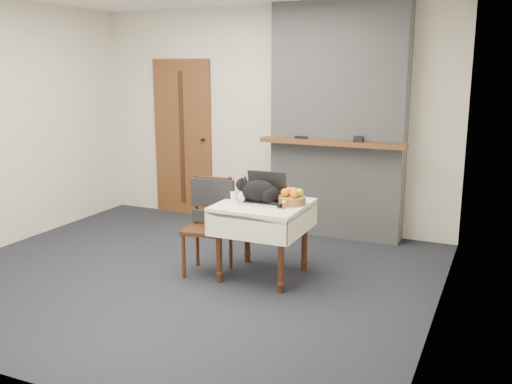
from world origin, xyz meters
TOP-DOWN VIEW (x-y plane):
  - ground at (0.00, 0.00)m, footprint 4.50×4.50m
  - room_shell at (0.00, 0.46)m, footprint 4.52×4.01m
  - door at (-1.20, 1.97)m, footprint 0.82×0.10m
  - chimney at (0.90, 1.85)m, footprint 1.62×0.48m
  - side_table at (0.67, 0.27)m, footprint 0.78×0.78m
  - laptop at (0.66, 0.32)m, footprint 0.39×0.34m
  - cat at (0.65, 0.25)m, footprint 0.50×0.22m
  - cream_jar at (0.37, 0.28)m, footprint 0.07×0.07m
  - pill_bottle at (0.92, 0.16)m, footprint 0.03×0.03m
  - fruit_basket at (0.93, 0.35)m, footprint 0.26×0.26m
  - desk_clutter at (0.85, 0.32)m, footprint 0.10×0.09m
  - chair at (0.16, 0.22)m, footprint 0.46×0.45m

SIDE VIEW (x-z plane):
  - ground at x=0.00m, z-range 0.00..0.00m
  - chair at x=0.16m, z-range 0.13..1.03m
  - side_table at x=0.67m, z-range 0.24..0.94m
  - desk_clutter at x=0.85m, z-range 0.70..0.71m
  - pill_bottle at x=0.92m, z-range 0.70..0.77m
  - cream_jar at x=0.37m, z-range 0.70..0.78m
  - fruit_basket at x=0.93m, z-range 0.69..0.83m
  - laptop at x=0.66m, z-range 0.63..0.91m
  - cat at x=0.65m, z-range 0.68..0.93m
  - door at x=-1.20m, z-range 0.00..2.00m
  - chimney at x=0.90m, z-range 0.00..2.60m
  - room_shell at x=0.00m, z-range 0.46..3.07m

